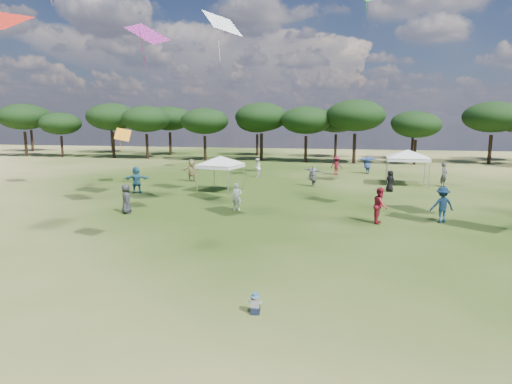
# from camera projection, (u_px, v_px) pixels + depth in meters

# --- Properties ---
(ground) EXTENTS (140.00, 140.00, 0.00)m
(ground) POSITION_uv_depth(u_px,v_px,m) (226.00, 357.00, 9.39)
(ground) COLOR #324B16
(ground) RESTS_ON ground
(tree_line) EXTENTS (108.78, 17.63, 7.77)m
(tree_line) POSITION_uv_depth(u_px,v_px,m) (348.00, 118.00, 53.72)
(tree_line) COLOR black
(tree_line) RESTS_ON ground
(tent_left) EXTENTS (5.31, 5.31, 2.90)m
(tent_left) POSITION_uv_depth(u_px,v_px,m) (221.00, 158.00, 30.73)
(tent_left) COLOR gray
(tent_left) RESTS_ON ground
(tent_right) EXTENTS (6.49, 6.49, 3.12)m
(tent_right) POSITION_uv_depth(u_px,v_px,m) (408.00, 151.00, 33.94)
(tent_right) COLOR gray
(tent_right) RESTS_ON ground
(toddler) EXTENTS (0.41, 0.44, 0.58)m
(toddler) POSITION_uv_depth(u_px,v_px,m) (255.00, 304.00, 11.46)
(toddler) COLOR black
(toddler) RESTS_ON ground
(festival_crowd) EXTENTS (29.06, 22.65, 1.93)m
(festival_crowd) POSITION_uv_depth(u_px,v_px,m) (311.00, 177.00, 32.42)
(festival_crowd) COLOR black
(festival_crowd) RESTS_ON ground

